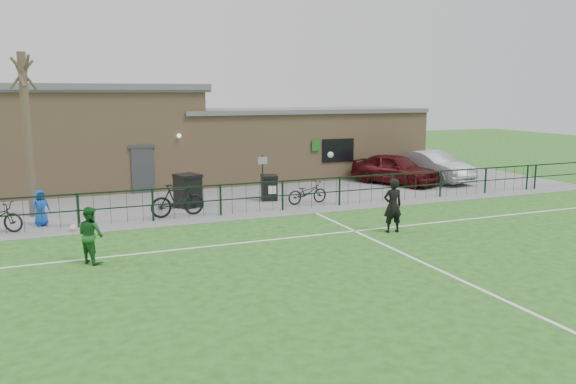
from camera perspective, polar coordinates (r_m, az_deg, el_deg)
name	(u,v)px	position (r m, az deg, el deg)	size (l,w,h in m)	color
ground	(362,273)	(14.63, 7.52, -8.21)	(90.00, 90.00, 0.00)	#205619
paving_strip	(220,190)	(26.85, -6.90, 0.22)	(34.00, 13.00, 0.02)	slate
pitch_line_touch	(260,213)	(21.50, -2.83, -2.19)	(28.00, 0.10, 0.01)	white
pitch_line_mid	(300,237)	(18.06, 1.21, -4.57)	(28.00, 0.10, 0.01)	white
pitch_line_perp	(427,264)	(15.68, 13.93, -7.15)	(0.10, 16.00, 0.01)	white
perimeter_fence	(258,197)	(21.57, -3.02, -0.54)	(28.00, 0.10, 1.20)	black
bare_tree	(28,136)	(22.60, -24.93, 5.16)	(0.30, 0.30, 6.00)	#493B2C
wheelie_bin_left	(188,192)	(22.92, -10.14, 0.04)	(0.82, 0.93, 1.24)	black
wheelie_bin_right	(269,189)	(24.04, -1.94, 0.36)	(0.65, 0.74, 0.99)	black
sign_post	(263,178)	(23.53, -2.60, 1.39)	(0.06, 0.06, 2.00)	black
car_maroon	(395,169)	(28.68, 10.84, 2.32)	(1.82, 4.52, 1.54)	#400B0E
car_silver	(432,166)	(30.09, 14.41, 2.56)	(1.65, 4.74, 1.56)	#94979B
bicycle_d	(178,200)	(21.19, -11.15, -0.82)	(0.58, 2.04, 1.23)	black
bicycle_e	(307,193)	(23.23, 1.98, -0.05)	(0.62, 1.78, 0.93)	black
spectator_child	(41,208)	(21.13, -23.82, -1.48)	(0.62, 0.40, 1.26)	#1246AE
goalkeeper_kick	(391,204)	(18.82, 10.45, -1.24)	(1.27, 3.35, 2.42)	black
outfield_player	(91,235)	(16.09, -19.42, -4.13)	(0.76, 0.59, 1.56)	#1A5B1F
ball_ground	(73,228)	(20.05, -20.99, -3.42)	(0.24, 0.24, 0.24)	white
clubhouse	(187,139)	(29.26, -10.23, 5.31)	(24.25, 5.40, 4.96)	tan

